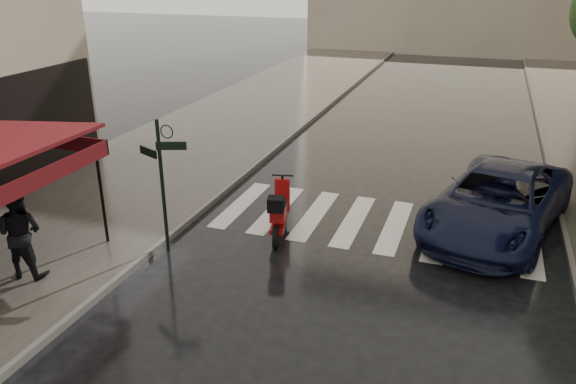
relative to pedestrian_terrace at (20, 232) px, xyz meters
The scene contains 9 objects.
ground 3.59m from the pedestrian_terrace, 15.73° to the right, with size 120.00×120.00×0.00m, color black.
sidewalk_near 11.19m from the pedestrian_terrace, 96.22° to the left, with size 6.00×60.00×0.12m, color #38332D.
curb_near 11.27m from the pedestrian_terrace, 80.55° to the left, with size 0.12×60.00×0.16m, color #595651.
curb_far 15.46m from the pedestrian_terrace, 45.86° to the left, with size 0.12×60.00×0.16m, color #595651.
crosswalk 8.14m from the pedestrian_terrace, 38.98° to the left, with size 7.85×3.20×0.01m.
signpost 3.04m from the pedestrian_terrace, 44.62° to the left, with size 1.17×0.29×3.10m.
pedestrian_terrace is the anchor object (origin of this frame).
scooter 5.61m from the pedestrian_terrace, 40.83° to the left, with size 0.78×1.95×1.30m.
parked_car 10.75m from the pedestrian_terrace, 31.78° to the left, with size 2.59×5.63×1.56m, color black.
Camera 1 is at (5.19, -6.86, 6.12)m, focal length 35.00 mm.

